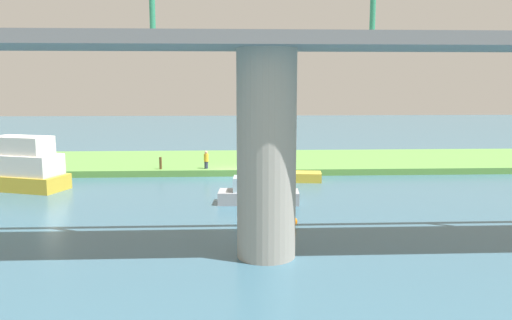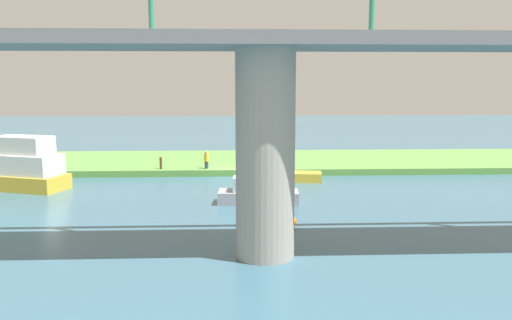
{
  "view_description": "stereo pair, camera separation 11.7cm",
  "coord_description": "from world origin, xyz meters",
  "views": [
    {
      "loc": [
        0.05,
        38.45,
        6.9
      ],
      "look_at": [
        -1.57,
        5.0,
        2.0
      ],
      "focal_mm": 35.81,
      "sensor_mm": 36.0,
      "label": 1
    },
    {
      "loc": [
        -0.07,
        38.45,
        6.9
      ],
      "look_at": [
        -1.57,
        5.0,
        2.0
      ],
      "focal_mm": 35.81,
      "sensor_mm": 36.0,
      "label": 2
    }
  ],
  "objects": [
    {
      "name": "riverboat_paddlewheel",
      "position": [
        14.66,
        3.96,
        1.45
      ],
      "size": [
        8.08,
        4.92,
        3.92
      ],
      "color": "gold",
      "rests_on": "ground"
    },
    {
      "name": "grassy_bank",
      "position": [
        0.0,
        -6.0,
        0.25
      ],
      "size": [
        80.0,
        12.0,
        0.5
      ],
      "primitive_type": "cube",
      "color": "#5B9342",
      "rests_on": "ground"
    },
    {
      "name": "pontoon_yellow",
      "position": [
        -4.17,
        2.07,
        0.51
      ],
      "size": [
        4.42,
        2.02,
        1.42
      ],
      "color": "gold",
      "rests_on": "ground"
    },
    {
      "name": "person_on_bank",
      "position": [
        2.03,
        -0.85,
        1.2
      ],
      "size": [
        0.39,
        0.39,
        1.39
      ],
      "color": "#2D334C",
      "rests_on": "grassy_bank"
    },
    {
      "name": "houseboat_blue",
      "position": [
        -1.37,
        8.95,
        0.56
      ],
      "size": [
        4.82,
        1.98,
        1.57
      ],
      "color": "#99999E",
      "rests_on": "ground"
    },
    {
      "name": "bridge_pylon",
      "position": [
        -1.33,
        18.45,
        4.16
      ],
      "size": [
        2.36,
        2.36,
        8.32
      ],
      "primitive_type": "cylinder",
      "color": "#9E998E",
      "rests_on": "ground"
    },
    {
      "name": "ground_plane",
      "position": [
        0.0,
        0.0,
        0.0
      ],
      "size": [
        160.0,
        160.0,
        0.0
      ],
      "primitive_type": "plane",
      "color": "#386075"
    },
    {
      "name": "mooring_post",
      "position": [
        5.54,
        -0.76,
        0.97
      ],
      "size": [
        0.2,
        0.2,
        0.93
      ],
      "primitive_type": "cylinder",
      "color": "brown",
      "rests_on": "grassy_bank"
    },
    {
      "name": "marker_buoy",
      "position": [
        -2.92,
        14.12,
        0.25
      ],
      "size": [
        0.5,
        0.5,
        0.5
      ],
      "primitive_type": "sphere",
      "color": "orange",
      "rests_on": "ground"
    },
    {
      "name": "bridge_span",
      "position": [
        -1.33,
        18.43,
        8.82
      ],
      "size": [
        65.08,
        4.3,
        3.25
      ],
      "color": "slate",
      "rests_on": "bridge_pylon"
    }
  ]
}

